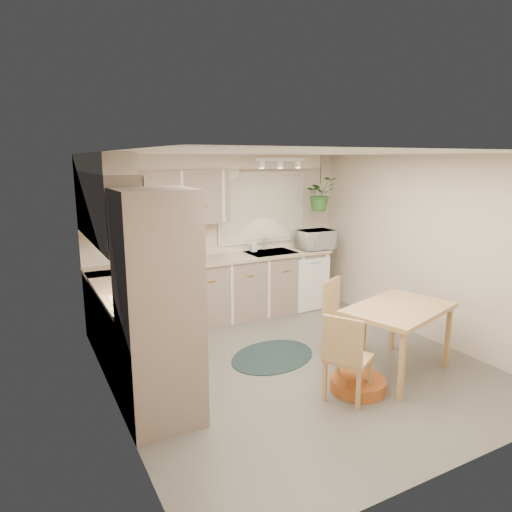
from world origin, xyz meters
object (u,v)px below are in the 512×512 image
(dining_table, at_px, (397,339))
(microwave, at_px, (316,238))
(chair_left, at_px, (349,356))
(chair_back, at_px, (345,319))
(braided_rug, at_px, (273,356))
(pet_bed, at_px, (358,384))

(dining_table, bearing_deg, microwave, 76.84)
(chair_left, distance_m, chair_back, 1.04)
(chair_left, height_order, microwave, microwave)
(braided_rug, height_order, microwave, microwave)
(chair_left, height_order, chair_back, chair_back)
(chair_left, distance_m, braided_rug, 1.27)
(dining_table, xyz_separation_m, chair_left, (-0.84, -0.20, 0.07))
(microwave, bearing_deg, chair_left, -117.87)
(chair_left, xyz_separation_m, pet_bed, (0.19, 0.06, -0.38))
(pet_bed, bearing_deg, dining_table, 12.11)
(chair_back, xyz_separation_m, braided_rug, (-0.80, 0.35, -0.46))
(braided_rug, xyz_separation_m, microwave, (1.57, 1.38, 1.12))
(dining_table, distance_m, braided_rug, 1.46)
(chair_back, xyz_separation_m, microwave, (0.77, 1.73, 0.67))
(chair_back, height_order, pet_bed, chair_back)
(braided_rug, relative_size, microwave, 2.07)
(chair_left, relative_size, braided_rug, 0.79)
(dining_table, bearing_deg, braided_rug, 136.16)
(dining_table, xyz_separation_m, braided_rug, (-1.02, 0.98, -0.38))
(chair_back, relative_size, microwave, 1.68)
(dining_table, relative_size, microwave, 2.21)
(dining_table, relative_size, pet_bed, 2.12)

